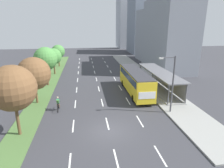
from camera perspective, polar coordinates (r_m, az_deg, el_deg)
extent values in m
plane|color=#38383D|center=(19.30, -0.83, -13.66)|extent=(140.00, 140.00, 0.00)
cube|color=#4C7038|center=(38.26, -17.25, 1.46)|extent=(2.60, 52.00, 0.12)
cube|color=gray|center=(39.42, 8.81, 2.51)|extent=(4.50, 52.00, 0.15)
cube|color=white|center=(15.79, -12.37, -22.04)|extent=(0.14, 2.58, 0.01)
cube|color=white|center=(20.55, -11.33, -11.95)|extent=(0.14, 2.58, 0.01)
cube|color=white|center=(25.72, -10.74, -5.78)|extent=(0.14, 2.58, 0.01)
cube|color=white|center=(31.08, -10.36, -1.69)|extent=(0.14, 2.58, 0.01)
cube|color=white|center=(36.55, -10.10, 1.18)|extent=(0.14, 2.58, 0.01)
cube|color=white|center=(42.10, -9.90, 3.29)|extent=(0.14, 2.58, 0.01)
cube|color=white|center=(47.69, -9.75, 4.92)|extent=(0.14, 2.58, 0.01)
cube|color=white|center=(53.30, -9.63, 6.20)|extent=(0.14, 2.58, 0.01)
cube|color=white|center=(58.94, -9.53, 7.24)|extent=(0.14, 2.58, 0.01)
cube|color=white|center=(15.87, 1.28, -21.36)|extent=(0.14, 2.58, 0.01)
cube|color=white|center=(20.61, -1.38, -11.50)|extent=(0.14, 2.58, 0.01)
cube|color=white|center=(25.76, -2.92, -5.44)|extent=(0.14, 2.58, 0.01)
cube|color=white|center=(31.12, -3.92, -1.42)|extent=(0.14, 2.58, 0.01)
cube|color=white|center=(36.59, -4.61, 1.41)|extent=(0.14, 2.58, 0.01)
cube|color=white|center=(42.13, -5.13, 3.49)|extent=(0.14, 2.58, 0.01)
cube|color=white|center=(47.71, -5.53, 5.09)|extent=(0.14, 2.58, 0.01)
cube|color=white|center=(53.33, -5.84, 6.36)|extent=(0.14, 2.58, 0.01)
cube|color=white|center=(58.96, -6.10, 7.38)|extent=(0.14, 2.58, 0.01)
cube|color=white|center=(16.69, 13.97, -19.72)|extent=(0.14, 2.58, 0.01)
cube|color=white|center=(21.26, 8.19, -10.74)|extent=(0.14, 2.58, 0.01)
cube|color=white|center=(26.28, 4.73, -5.01)|extent=(0.14, 2.58, 0.01)
cube|color=white|center=(31.55, 2.43, -1.13)|extent=(0.14, 2.58, 0.01)
cube|color=white|center=(36.95, 0.81, 1.62)|extent=(0.14, 2.58, 0.01)
cube|color=white|center=(42.45, -0.40, 3.66)|extent=(0.14, 2.58, 0.01)
cube|color=white|center=(47.99, -1.34, 5.24)|extent=(0.14, 2.58, 0.01)
cube|color=white|center=(53.58, -2.08, 6.48)|extent=(0.14, 2.58, 0.01)
cube|color=white|center=(59.19, -2.69, 7.49)|extent=(0.14, 2.58, 0.01)
cube|color=gray|center=(31.28, 13.52, -1.40)|extent=(2.60, 12.76, 0.10)
cylinder|color=#56565B|center=(25.08, 16.27, -2.99)|extent=(0.16, 0.16, 2.60)
cylinder|color=#56565B|center=(36.10, 8.40, 3.60)|extent=(0.16, 0.16, 2.60)
cylinder|color=#56565B|center=(26.12, 21.00, -2.65)|extent=(0.16, 0.16, 2.60)
cylinder|color=#56565B|center=(36.84, 11.93, 3.68)|extent=(0.16, 0.16, 2.60)
cube|color=gray|center=(31.36, 15.80, 1.06)|extent=(0.10, 12.13, 2.34)
cube|color=slate|center=(30.54, 13.87, 3.47)|extent=(2.90, 13.16, 0.16)
cube|color=yellow|center=(28.92, 6.85, 0.88)|extent=(2.50, 11.20, 2.80)
cube|color=#2D3D4C|center=(28.69, 6.91, 2.51)|extent=(2.54, 10.30, 0.90)
cube|color=#333338|center=(28.55, 6.96, 3.69)|extent=(2.45, 10.98, 0.12)
cube|color=#2D3D4C|center=(34.11, 4.46, 4.06)|extent=(2.25, 0.06, 1.54)
cube|color=white|center=(23.87, 10.28, -3.33)|extent=(2.12, 0.04, 0.90)
cylinder|color=black|center=(32.29, 3.31, 0.21)|extent=(0.30, 1.00, 1.00)
cylinder|color=black|center=(32.79, 7.08, 0.37)|extent=(0.30, 1.00, 1.00)
cylinder|color=black|center=(25.90, 6.35, -4.22)|extent=(0.30, 1.00, 1.00)
cylinder|color=black|center=(26.52, 10.97, -3.92)|extent=(0.30, 1.00, 1.00)
torus|color=black|center=(24.71, -15.35, -6.18)|extent=(0.06, 0.72, 0.72)
torus|color=black|center=(23.71, -15.65, -7.23)|extent=(0.06, 0.72, 0.72)
cylinder|color=black|center=(24.10, -15.55, -6.08)|extent=(0.05, 0.94, 0.05)
cylinder|color=black|center=(24.08, -15.55, -6.57)|extent=(0.05, 0.57, 0.42)
cylinder|color=black|center=(23.91, -15.61, -6.23)|extent=(0.04, 0.04, 0.40)
cube|color=black|center=(23.83, -15.65, -5.78)|extent=(0.12, 0.24, 0.06)
cylinder|color=black|center=(24.46, -15.47, -5.04)|extent=(0.46, 0.04, 0.04)
cube|color=#2D844C|center=(23.88, -15.66, -4.89)|extent=(0.30, 0.36, 0.59)
cube|color=#4C893D|center=(23.72, -15.71, -4.99)|extent=(0.26, 0.26, 0.42)
sphere|color=beige|center=(23.84, -15.71, -3.84)|extent=(0.20, 0.20, 0.20)
cylinder|color=brown|center=(24.01, -15.88, -5.81)|extent=(0.12, 0.42, 0.25)
cylinder|color=brown|center=(24.27, -15.78, -6.22)|extent=(0.10, 0.17, 0.41)
cylinder|color=brown|center=(23.98, -15.31, -5.79)|extent=(0.12, 0.42, 0.25)
cylinder|color=brown|center=(24.23, -15.22, -6.20)|extent=(0.10, 0.17, 0.41)
cylinder|color=#2D844C|center=(24.08, -16.01, -4.60)|extent=(0.09, 0.47, 0.28)
cylinder|color=#2D844C|center=(24.04, -15.21, -4.57)|extent=(0.09, 0.47, 0.28)
cylinder|color=brown|center=(19.81, -25.98, -9.40)|extent=(0.28, 0.28, 2.99)
sphere|color=brown|center=(18.75, -27.17, -1.10)|extent=(4.04, 4.04, 4.04)
cylinder|color=brown|center=(26.84, -21.36, -2.78)|extent=(0.28, 0.28, 2.33)
sphere|color=brown|center=(26.09, -22.00, 2.84)|extent=(4.14, 4.14, 4.14)
cylinder|color=brown|center=(33.96, -18.50, 2.18)|extent=(0.28, 0.28, 3.04)
sphere|color=#4C8E42|center=(33.37, -18.97, 7.06)|extent=(3.77, 3.77, 3.77)
cylinder|color=brown|center=(41.45, -16.58, 4.49)|extent=(0.28, 0.28, 2.41)
sphere|color=#4C8E42|center=(41.01, -16.86, 7.79)|extent=(3.25, 3.25, 3.25)
cylinder|color=brown|center=(48.96, -15.34, 6.46)|extent=(0.28, 0.28, 2.43)
sphere|color=#4C8E42|center=(48.60, -15.57, 9.23)|extent=(3.14, 3.14, 3.14)
cylinder|color=#4C4C51|center=(22.74, 17.44, -0.24)|extent=(0.18, 0.18, 6.50)
cylinder|color=#4C4C51|center=(21.72, 16.24, 7.50)|extent=(1.60, 0.12, 0.12)
cube|color=silver|center=(21.41, 14.26, 7.33)|extent=(0.44, 0.24, 0.16)
cube|color=gray|center=(45.78, 16.18, 13.64)|extent=(6.99, 15.41, 15.24)
cube|color=gray|center=(57.60, 11.65, 13.80)|extent=(7.07, 9.65, 13.78)
cube|color=slate|center=(72.10, 8.60, 16.46)|extent=(7.74, 11.79, 18.57)
cube|color=#8E939E|center=(89.52, 5.73, 17.72)|extent=(11.92, 11.55, 21.90)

